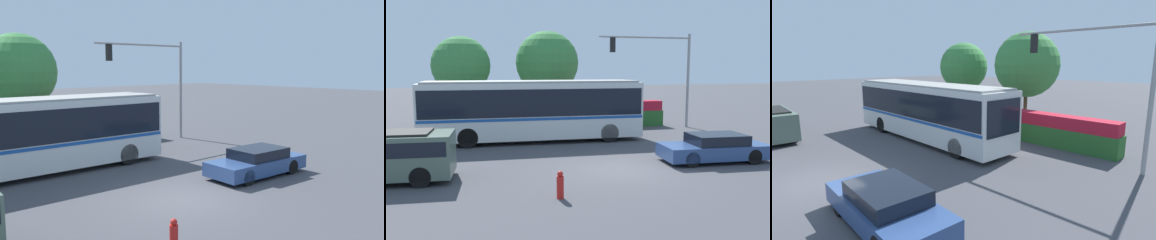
# 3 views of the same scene
# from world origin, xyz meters

# --- Properties ---
(ground_plane) EXTENTS (140.00, 140.00, 0.00)m
(ground_plane) POSITION_xyz_m (0.00, 0.00, 0.00)
(ground_plane) COLOR #444449
(city_bus) EXTENTS (11.74, 3.06, 3.27)m
(city_bus) POSITION_xyz_m (-2.32, 6.91, 1.86)
(city_bus) COLOR silver
(city_bus) RESTS_ON ground
(sedan_foreground) EXTENTS (4.62, 2.14, 1.18)m
(sedan_foreground) POSITION_xyz_m (4.41, 0.22, 0.57)
(sedan_foreground) COLOR navy
(sedan_foreground) RESTS_ON ground
(traffic_light_pole) EXTENTS (6.26, 0.24, 6.13)m
(traffic_light_pole) POSITION_xyz_m (6.67, 9.46, 4.18)
(traffic_light_pole) COLOR gray
(traffic_light_pole) RESTS_ON ground
(flowering_hedge) EXTENTS (7.78, 1.02, 1.70)m
(flowering_hedge) POSITION_xyz_m (3.24, 10.87, 0.84)
(flowering_hedge) COLOR #286028
(flowering_hedge) RESTS_ON ground
(street_tree_centre) EXTENTS (4.43, 4.43, 6.51)m
(street_tree_centre) POSITION_xyz_m (-0.21, 13.93, 4.29)
(street_tree_centre) COLOR brown
(street_tree_centre) RESTS_ON ground
(fire_hydrant) EXTENTS (0.22, 0.22, 0.86)m
(fire_hydrant) POSITION_xyz_m (-2.99, -2.91, 0.41)
(fire_hydrant) COLOR red
(fire_hydrant) RESTS_ON ground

